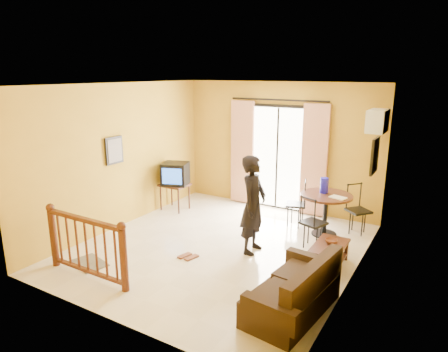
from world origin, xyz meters
The scene contains 19 objects.
ground centered at (0.00, 0.00, 0.00)m, with size 5.00×5.00×0.00m, color beige.
room_shell centered at (0.00, 0.00, 1.70)m, with size 5.00×5.00×5.00m.
balcony_door centered at (0.00, 2.43, 1.19)m, with size 2.25×0.14×2.46m.
tv_table centered at (-1.90, 1.21, 0.51)m, with size 0.59×0.49×0.59m.
television centered at (-1.87, 1.20, 0.83)m, with size 0.67×0.64×0.48m.
picture_left centered at (-2.22, -0.20, 1.55)m, with size 0.05×0.42×0.52m.
dining_table centered at (1.41, 1.49, 0.63)m, with size 0.95×0.95×0.79m.
water_jug centered at (1.33, 1.58, 0.94)m, with size 0.15×0.15×0.29m, color #1714C3.
serving_tray centered at (1.65, 1.39, 0.80)m, with size 0.28×0.18×0.02m, color #EDE2CA.
dining_chairs centered at (1.36, 1.46, 0.00)m, with size 1.69×1.57×0.95m.
air_conditioner centered at (2.09, 1.95, 2.15)m, with size 0.31×0.60×0.40m.
botanical_print centered at (2.22, 1.30, 1.65)m, with size 0.05×0.50×0.60m.
coffee_table centered at (1.85, 0.28, 0.24)m, with size 0.46×0.82×0.37m.
bowl centered at (1.85, 0.35, 0.40)m, with size 0.20×0.20×0.06m, color brown.
sofa centered at (1.85, -1.19, 0.28)m, with size 0.88×1.62×0.74m.
standing_person centered at (0.56, 0.17, 0.84)m, with size 0.61×0.40×1.68m, color black.
stair_balustrade centered at (-1.15, -1.90, 0.56)m, with size 1.63×0.13×1.04m.
doormat centered at (-1.49, -1.60, 0.01)m, with size 0.60×0.40×0.02m, color #5C584A.
sandals centered at (-0.25, -0.61, 0.01)m, with size 0.30×0.27×0.03m.
Camera 1 is at (3.37, -5.53, 3.00)m, focal length 32.00 mm.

